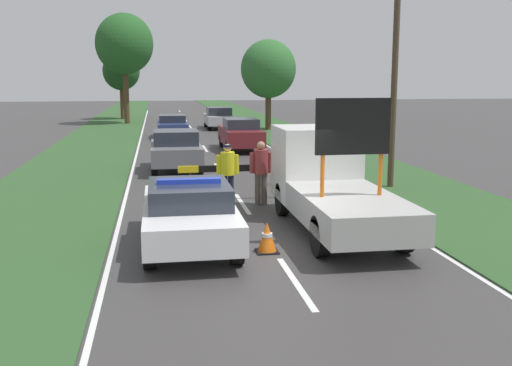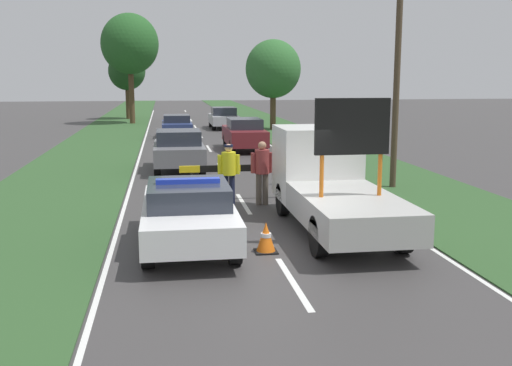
# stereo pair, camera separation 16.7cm
# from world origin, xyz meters

# --- Properties ---
(ground_plane) EXTENTS (160.00, 160.00, 0.00)m
(ground_plane) POSITION_xyz_m (0.00, 0.00, 0.00)
(ground_plane) COLOR #3D3A3A
(lane_markings) EXTENTS (6.79, 70.82, 0.01)m
(lane_markings) POSITION_xyz_m (0.00, 18.35, 0.00)
(lane_markings) COLOR silver
(lane_markings) RESTS_ON ground
(grass_verge_left) EXTENTS (4.38, 120.00, 0.03)m
(grass_verge_left) POSITION_xyz_m (-5.64, 20.00, 0.01)
(grass_verge_left) COLOR #2D5128
(grass_verge_left) RESTS_ON ground
(grass_verge_right) EXTENTS (4.38, 120.00, 0.03)m
(grass_verge_right) POSITION_xyz_m (5.64, 20.00, 0.01)
(grass_verge_right) COLOR #2D5128
(grass_verge_right) RESTS_ON ground
(police_car) EXTENTS (1.91, 4.65, 1.49)m
(police_car) POSITION_xyz_m (-1.72, 0.49, 0.75)
(police_car) COLOR white
(police_car) RESTS_ON ground
(work_truck) EXTENTS (2.01, 5.89, 3.15)m
(work_truck) POSITION_xyz_m (1.72, 1.80, 1.10)
(work_truck) COLOR white
(work_truck) RESTS_ON ground
(road_barrier) EXTENTS (3.57, 0.08, 1.04)m
(road_barrier) POSITION_xyz_m (-0.01, 5.21, 0.88)
(road_barrier) COLOR black
(road_barrier) RESTS_ON ground
(police_officer) EXTENTS (0.62, 0.40, 1.74)m
(police_officer) POSITION_xyz_m (-0.43, 4.51, 1.03)
(police_officer) COLOR #191E38
(police_officer) RESTS_ON ground
(pedestrian_civilian) EXTENTS (0.65, 0.41, 1.81)m
(pedestrian_civilian) POSITION_xyz_m (0.51, 4.41, 1.06)
(pedestrian_civilian) COLOR brown
(pedestrian_civilian) RESTS_ON ground
(traffic_cone_near_police) EXTENTS (0.46, 0.46, 0.64)m
(traffic_cone_near_police) POSITION_xyz_m (-0.16, -0.21, 0.31)
(traffic_cone_near_police) COLOR black
(traffic_cone_near_police) RESTS_ON ground
(traffic_cone_centre_front) EXTENTS (0.35, 0.35, 0.49)m
(traffic_cone_centre_front) POSITION_xyz_m (-1.29, 6.38, 0.24)
(traffic_cone_centre_front) COLOR black
(traffic_cone_centre_front) RESTS_ON ground
(queued_car_suv_grey) EXTENTS (1.89, 4.07, 1.56)m
(queued_car_suv_grey) POSITION_xyz_m (-1.66, 11.15, 0.81)
(queued_car_suv_grey) COLOR slate
(queued_car_suv_grey) RESTS_ON ground
(queued_car_wagon_maroon) EXTENTS (1.77, 4.63, 1.57)m
(queued_car_wagon_maroon) POSITION_xyz_m (1.71, 17.29, 0.80)
(queued_car_wagon_maroon) COLOR maroon
(queued_car_wagon_maroon) RESTS_ON ground
(queued_car_hatch_blue) EXTENTS (1.73, 4.14, 1.37)m
(queued_car_hatch_blue) POSITION_xyz_m (-1.47, 23.87, 0.72)
(queued_car_hatch_blue) COLOR navy
(queued_car_hatch_blue) RESTS_ON ground
(queued_car_sedan_silver) EXTENTS (1.84, 4.50, 1.49)m
(queued_car_sedan_silver) POSITION_xyz_m (1.91, 29.84, 0.76)
(queued_car_sedan_silver) COLOR #B2B2B7
(queued_car_sedan_silver) RESTS_ON ground
(roadside_tree_near_left) EXTENTS (3.09, 3.09, 5.69)m
(roadside_tree_near_left) POSITION_xyz_m (-5.23, 40.43, 4.03)
(roadside_tree_near_left) COLOR #4C3823
(roadside_tree_near_left) RESTS_ON ground
(roadside_tree_near_right) EXTENTS (4.33, 4.33, 8.30)m
(roadside_tree_near_right) POSITION_xyz_m (-4.63, 35.21, 6.00)
(roadside_tree_near_right) COLOR #4C3823
(roadside_tree_near_right) RESTS_ON ground
(roadside_tree_mid_left) EXTENTS (3.71, 3.71, 6.05)m
(roadside_tree_mid_left) POSITION_xyz_m (5.12, 28.21, 4.08)
(roadside_tree_mid_left) COLOR #4C3823
(roadside_tree_mid_left) RESTS_ON ground
(utility_pole) EXTENTS (1.20, 0.20, 7.74)m
(utility_pole) POSITION_xyz_m (5.16, 6.38, 3.99)
(utility_pole) COLOR #473828
(utility_pole) RESTS_ON ground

